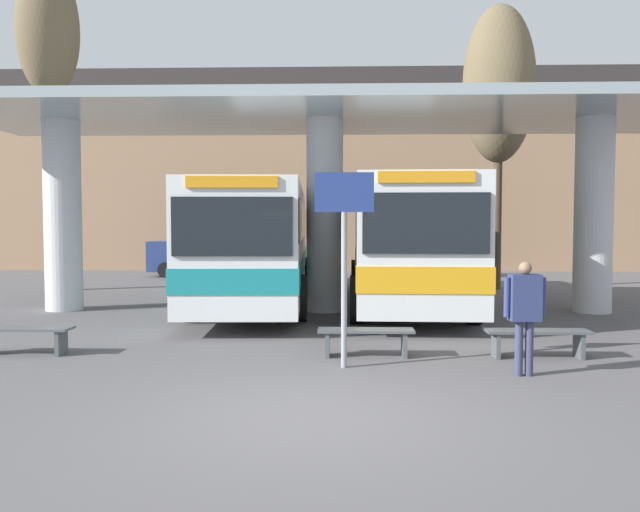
% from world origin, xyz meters
% --- Properties ---
extents(ground_plane, '(100.00, 100.00, 0.00)m').
position_xyz_m(ground_plane, '(0.00, 0.00, 0.00)').
color(ground_plane, '#565456').
extents(townhouse_backdrop, '(40.00, 0.58, 9.50)m').
position_xyz_m(townhouse_backdrop, '(0.00, 22.44, 5.53)').
color(townhouse_backdrop, '#9E7A5B').
rests_on(townhouse_backdrop, ground_plane).
extents(station_canopy, '(18.41, 5.66, 5.09)m').
position_xyz_m(station_canopy, '(0.00, 8.67, 4.12)').
color(station_canopy, silver).
rests_on(station_canopy, ground_plane).
extents(transit_bus_left_bay, '(3.09, 12.43, 3.14)m').
position_xyz_m(transit_bus_left_bay, '(-1.90, 10.69, 1.77)').
color(transit_bus_left_bay, white).
rests_on(transit_bus_left_bay, ground_plane).
extents(transit_bus_center_bay, '(3.05, 10.44, 3.23)m').
position_xyz_m(transit_bus_center_bay, '(2.12, 9.88, 1.81)').
color(transit_bus_center_bay, white).
rests_on(transit_bus_center_bay, ground_plane).
extents(waiting_bench_near_pillar, '(1.60, 0.44, 0.46)m').
position_xyz_m(waiting_bench_near_pillar, '(0.81, 3.22, 0.34)').
color(waiting_bench_near_pillar, '#4C5156').
rests_on(waiting_bench_near_pillar, ground_plane).
extents(waiting_bench_mid_platform, '(1.65, 0.44, 0.46)m').
position_xyz_m(waiting_bench_mid_platform, '(-5.00, 3.22, 0.34)').
color(waiting_bench_mid_platform, '#4C5156').
rests_on(waiting_bench_mid_platform, ground_plane).
extents(waiting_bench_far_platform, '(1.70, 0.44, 0.46)m').
position_xyz_m(waiting_bench_far_platform, '(3.64, 3.22, 0.34)').
color(waiting_bench_far_platform, '#4C5156').
rests_on(waiting_bench_far_platform, ground_plane).
extents(info_sign_platform, '(0.90, 0.09, 2.99)m').
position_xyz_m(info_sign_platform, '(0.44, 2.43, 2.13)').
color(info_sign_platform, gray).
rests_on(info_sign_platform, ground_plane).
extents(pedestrian_waiting, '(0.62, 0.27, 1.67)m').
position_xyz_m(pedestrian_waiting, '(3.05, 1.97, 1.02)').
color(pedestrian_waiting, '#333856').
rests_on(pedestrian_waiting, ground_plane).
extents(poplar_tree_behind_left, '(1.97, 1.97, 10.69)m').
position_xyz_m(poplar_tree_behind_left, '(-9.13, 13.26, 8.28)').
color(poplar_tree_behind_left, '#473A2B').
rests_on(poplar_tree_behind_left, ground_plane).
extents(poplar_tree_behind_right, '(2.39, 2.39, 9.53)m').
position_xyz_m(poplar_tree_behind_right, '(5.71, 14.22, 6.83)').
color(poplar_tree_behind_right, '#473A2B').
rests_on(poplar_tree_behind_right, ground_plane).
extents(parked_car_street, '(4.34, 2.09, 2.13)m').
position_xyz_m(parked_car_street, '(-5.50, 19.28, 1.03)').
color(parked_car_street, navy).
rests_on(parked_car_street, ground_plane).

